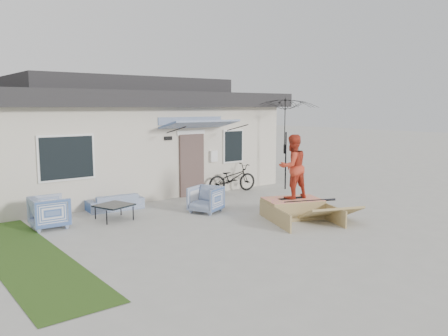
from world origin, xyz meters
TOP-DOWN VIEW (x-y plane):
  - ground at (0.00, 0.00)m, footprint 90.00×90.00m
  - grass_strip at (-5.20, 2.00)m, footprint 1.40×8.00m
  - house at (0.00, 7.99)m, footprint 10.80×8.49m
  - loveseat at (-1.96, 4.11)m, footprint 1.65×0.63m
  - armchair_left at (-4.10, 3.26)m, footprint 0.85×0.90m
  - armchair_right at (-0.05, 2.21)m, footprint 1.02×1.05m
  - coffee_table at (-2.48, 3.03)m, footprint 1.06×1.06m
  - bicycle at (2.51, 4.16)m, footprint 1.96×0.90m
  - patio_umbrella at (4.43, 3.42)m, footprint 2.75×2.62m
  - skate_ramp at (1.50, 0.28)m, footprint 2.13×2.41m
  - skateboard at (1.52, 0.33)m, footprint 0.81×0.37m
  - skater at (1.52, 0.33)m, footprint 0.94×0.77m

SIDE VIEW (x-z plane):
  - ground at x=0.00m, z-range 0.00..0.00m
  - grass_strip at x=-5.20m, z-range 0.00..0.01m
  - coffee_table at x=-2.48m, z-range 0.00..0.41m
  - skate_ramp at x=1.50m, z-range 0.00..0.50m
  - loveseat at x=-1.96m, z-range 0.00..0.63m
  - armchair_right at x=-0.05m, z-range 0.00..0.84m
  - armchair_left at x=-4.10m, z-range 0.00..0.88m
  - skateboard at x=1.52m, z-range 0.50..0.55m
  - bicycle at x=2.51m, z-range 0.00..1.21m
  - skater at x=1.52m, z-range 0.55..2.30m
  - patio_umbrella at x=4.43m, z-range 0.65..2.85m
  - house at x=0.00m, z-range -0.11..3.99m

